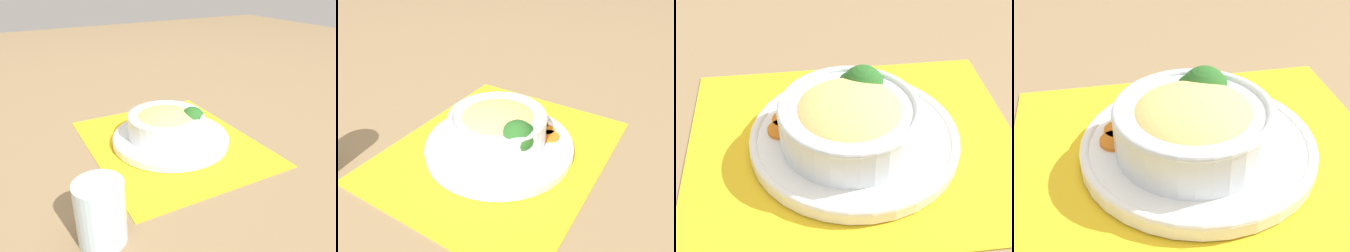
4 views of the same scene
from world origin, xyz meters
The scene contains 9 objects.
ground_plane centered at (0.00, 0.00, 0.00)m, with size 4.00×4.00×0.00m, color #8C704C.
placemat centered at (0.00, 0.00, 0.00)m, with size 0.47×0.39×0.00m.
plate centered at (0.00, 0.00, 0.02)m, with size 0.29×0.29×0.02m.
bowl centered at (-0.01, -0.01, 0.05)m, with size 0.19×0.19×0.07m.
broccoli_floret centered at (0.02, 0.05, 0.06)m, with size 0.06×0.06×0.07m.
carrot_slice_near centered at (-0.07, 0.08, 0.02)m, with size 0.04×0.04×0.01m.
carrot_slice_middle centered at (-0.08, 0.06, 0.02)m, with size 0.04×0.04×0.01m.
carrot_slice_far centered at (-0.09, 0.04, 0.02)m, with size 0.04×0.04×0.01m.
carrot_slice_extra centered at (-0.10, 0.02, 0.02)m, with size 0.04×0.04×0.01m.
Camera 4 is at (-0.11, -0.45, 0.36)m, focal length 50.00 mm.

